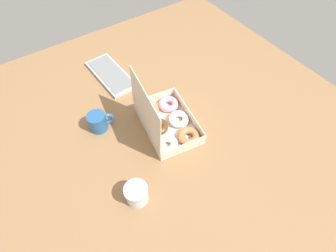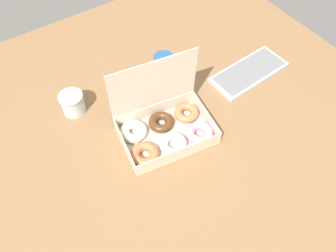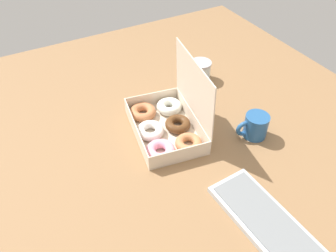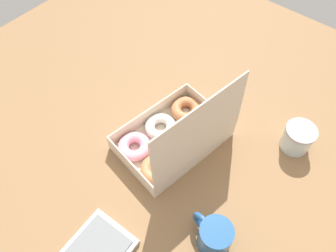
% 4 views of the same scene
% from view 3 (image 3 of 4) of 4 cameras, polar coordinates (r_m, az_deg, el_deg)
% --- Properties ---
extents(ground_plane, '(1.80, 1.80, 0.02)m').
position_cam_3_polar(ground_plane, '(1.22, -0.56, -2.40)').
color(ground_plane, olive).
extents(donut_box, '(0.37, 0.28, 0.29)m').
position_cam_3_polar(donut_box, '(1.22, -0.22, 0.53)').
color(donut_box, beige).
rests_on(donut_box, ground_plane).
extents(keyboard, '(0.35, 0.17, 0.02)m').
position_cam_3_polar(keyboard, '(1.02, 16.39, -15.39)').
color(keyboard, '#B7BDC1').
rests_on(keyboard, ground_plane).
extents(coffee_mug, '(0.09, 0.12, 0.09)m').
position_cam_3_polar(coffee_mug, '(1.23, 14.90, 0.04)').
color(coffee_mug, '#265992').
rests_on(coffee_mug, ground_plane).
extents(glass_jar, '(0.09, 0.09, 0.09)m').
position_cam_3_polar(glass_jar, '(1.50, 5.66, 9.62)').
color(glass_jar, silver).
rests_on(glass_jar, ground_plane).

